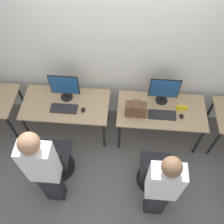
{
  "coord_description": "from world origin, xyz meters",
  "views": [
    {
      "loc": [
        0.16,
        -1.86,
        3.67
      ],
      "look_at": [
        0.0,
        0.13,
        0.86
      ],
      "focal_mm": 40.0,
      "sensor_mm": 36.0,
      "label": 1
    }
  ],
  "objects": [
    {
      "name": "keyboard_left",
      "position": [
        -0.72,
        0.24,
        0.72
      ],
      "size": [
        0.4,
        0.16,
        0.02
      ],
      "color": "#262628",
      "rests_on": "desk_left"
    },
    {
      "name": "wall_back",
      "position": [
        0.0,
        0.79,
        1.4
      ],
      "size": [
        12.0,
        0.05,
        2.8
      ],
      "color": "silver",
      "rests_on": "ground_plane"
    },
    {
      "name": "mouse_right",
      "position": [
        0.99,
        0.23,
        0.72
      ],
      "size": [
        0.06,
        0.09,
        0.03
      ],
      "color": "black",
      "rests_on": "desk_right"
    },
    {
      "name": "ground_plane",
      "position": [
        0.0,
        0.0,
        0.0
      ],
      "size": [
        20.0,
        20.0,
        0.0
      ],
      "primitive_type": "plane",
      "color": "slate"
    },
    {
      "name": "person_right",
      "position": [
        0.65,
        -0.88,
        0.85
      ],
      "size": [
        0.36,
        0.2,
        1.56
      ],
      "color": "#232328",
      "rests_on": "ground_plane"
    },
    {
      "name": "monitor_right",
      "position": [
        0.72,
        0.51,
        0.95
      ],
      "size": [
        0.43,
        0.18,
        0.46
      ],
      "color": "black",
      "rests_on": "desk_right"
    },
    {
      "name": "handbag",
      "position": [
        0.33,
        0.23,
        0.82
      ],
      "size": [
        0.3,
        0.18,
        0.25
      ],
      "color": "brown",
      "rests_on": "desk_right"
    },
    {
      "name": "mouse_left",
      "position": [
        -0.43,
        0.23,
        0.72
      ],
      "size": [
        0.06,
        0.09,
        0.03
      ],
      "color": "black",
      "rests_on": "desk_left"
    },
    {
      "name": "office_chair_left",
      "position": [
        -0.78,
        -0.43,
        0.38
      ],
      "size": [
        0.48,
        0.48,
        0.91
      ],
      "color": "black",
      "rests_on": "ground_plane"
    },
    {
      "name": "keyboard_right",
      "position": [
        0.72,
        0.24,
        0.72
      ],
      "size": [
        0.4,
        0.16,
        0.02
      ],
      "color": "#262628",
      "rests_on": "desk_right"
    },
    {
      "name": "placard_right",
      "position": [
        1.0,
        0.37,
        0.75
      ],
      "size": [
        0.16,
        0.03,
        0.08
      ],
      "color": "yellow",
      "rests_on": "desk_right"
    },
    {
      "name": "monitor_left",
      "position": [
        -0.72,
        0.46,
        0.95
      ],
      "size": [
        0.43,
        0.18,
        0.46
      ],
      "color": "black",
      "rests_on": "desk_left"
    },
    {
      "name": "person_left",
      "position": [
        -0.72,
        -0.8,
        0.93
      ],
      "size": [
        0.36,
        0.22,
        1.69
      ],
      "color": "#232328",
      "rests_on": "ground_plane"
    },
    {
      "name": "office_chair_right",
      "position": [
        0.66,
        -0.51,
        0.38
      ],
      "size": [
        0.48,
        0.48,
        0.91
      ],
      "color": "black",
      "rests_on": "ground_plane"
    },
    {
      "name": "desk_left",
      "position": [
        -0.72,
        0.33,
        0.64
      ],
      "size": [
        1.3,
        0.67,
        0.71
      ],
      "color": "tan",
      "rests_on": "ground_plane"
    },
    {
      "name": "desk_right",
      "position": [
        0.72,
        0.33,
        0.64
      ],
      "size": [
        1.3,
        0.67,
        0.71
      ],
      "color": "tan",
      "rests_on": "ground_plane"
    }
  ]
}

